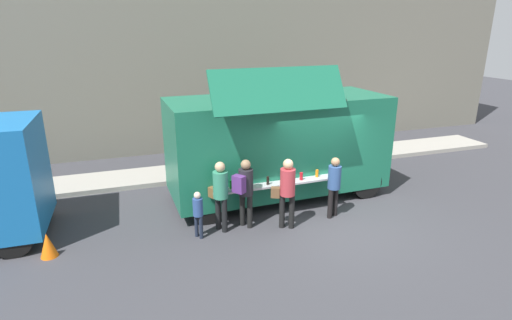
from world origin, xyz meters
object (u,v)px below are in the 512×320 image
at_px(trash_bin, 360,146).
at_px(customer_rear_waiting, 220,190).
at_px(customer_front_ordering, 287,188).
at_px(customer_extra_browsing, 334,182).
at_px(food_truck_main, 279,144).
at_px(customer_mid_with_backpack, 245,187).
at_px(traffic_cone_orange, 48,245).
at_px(child_near_queue, 198,211).

distance_m(trash_bin, customer_rear_waiting, 7.45).
height_order(customer_front_ordering, customer_extra_browsing, customer_front_ordering).
bearing_deg(customer_front_ordering, customer_extra_browsing, -56.99).
relative_size(trash_bin, customer_rear_waiting, 0.54).
bearing_deg(food_truck_main, customer_extra_browsing, -66.27).
relative_size(food_truck_main, customer_mid_with_backpack, 3.53).
distance_m(traffic_cone_orange, child_near_queue, 3.26).
height_order(traffic_cone_orange, customer_front_ordering, customer_front_ordering).
bearing_deg(traffic_cone_orange, trash_bin, 20.63).
bearing_deg(customer_rear_waiting, trash_bin, 4.00).
xyz_separation_m(food_truck_main, customer_rear_waiting, (-2.10, -1.53, -0.54)).
bearing_deg(trash_bin, customer_rear_waiting, -148.75).
bearing_deg(child_near_queue, customer_rear_waiting, -15.08).
xyz_separation_m(customer_mid_with_backpack, customer_extra_browsing, (2.32, -0.19, -0.10)).
height_order(traffic_cone_orange, customer_mid_with_backpack, customer_mid_with_backpack).
xyz_separation_m(customer_front_ordering, child_near_queue, (-2.13, 0.21, -0.37)).
relative_size(customer_front_ordering, customer_rear_waiting, 1.01).
relative_size(customer_mid_with_backpack, customer_rear_waiting, 0.99).
bearing_deg(traffic_cone_orange, customer_rear_waiting, -0.40).
height_order(food_truck_main, customer_rear_waiting, food_truck_main).
relative_size(trash_bin, customer_mid_with_backpack, 0.55).
bearing_deg(customer_rear_waiting, customer_mid_with_backpack, -30.64).
bearing_deg(traffic_cone_orange, customer_extra_browsing, -2.17).
relative_size(customer_rear_waiting, customer_extra_browsing, 1.08).
xyz_separation_m(trash_bin, customer_extra_browsing, (-3.43, -4.08, 0.49)).
height_order(traffic_cone_orange, customer_extra_browsing, customer_extra_browsing).
bearing_deg(customer_mid_with_backpack, customer_extra_browsing, -40.40).
height_order(food_truck_main, child_near_queue, food_truck_main).
xyz_separation_m(trash_bin, customer_front_ordering, (-4.81, -4.25, 0.58)).
xyz_separation_m(customer_extra_browsing, child_near_queue, (-3.51, 0.04, -0.28)).
bearing_deg(trash_bin, traffic_cone_orange, -159.37).
height_order(food_truck_main, customer_mid_with_backpack, food_truck_main).
xyz_separation_m(food_truck_main, customer_front_ordering, (-0.56, -1.93, -0.53)).
xyz_separation_m(customer_front_ordering, customer_mid_with_backpack, (-0.94, 0.36, 0.01)).
relative_size(trash_bin, customer_front_ordering, 0.53).
bearing_deg(customer_rear_waiting, customer_extra_browsing, -31.71).
height_order(trash_bin, customer_front_ordering, customer_front_ordering).
distance_m(trash_bin, customer_extra_browsing, 5.35).
relative_size(customer_extra_browsing, child_near_queue, 1.40).
distance_m(customer_mid_with_backpack, customer_rear_waiting, 0.60).
height_order(food_truck_main, customer_front_ordering, food_truck_main).
bearing_deg(trash_bin, customer_mid_with_backpack, -145.93).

